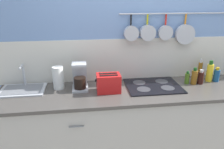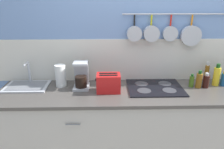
{
  "view_description": "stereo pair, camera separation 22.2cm",
  "coord_description": "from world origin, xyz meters",
  "px_view_note": "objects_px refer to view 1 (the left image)",
  "views": [
    {
      "loc": [
        -0.71,
        -2.07,
        1.84
      ],
      "look_at": [
        -0.44,
        0.0,
        1.08
      ],
      "focal_mm": 35.0,
      "sensor_mm": 36.0,
      "label": 1
    },
    {
      "loc": [
        -0.49,
        -2.09,
        1.84
      ],
      "look_at": [
        -0.44,
        0.0,
        1.08
      ],
      "focal_mm": 35.0,
      "sensor_mm": 36.0,
      "label": 2
    }
  ],
  "objects_px": {
    "toaster": "(108,83)",
    "bottle_sesame_oil": "(210,72)",
    "paper_towel_roll": "(58,78)",
    "bottle_cooking_wine": "(194,77)",
    "bottle_olive_oil": "(187,78)",
    "bottle_dish_soap": "(200,70)",
    "bottle_hot_sauce": "(217,75)",
    "coffee_maker": "(80,78)",
    "bottle_vinegar": "(201,78)"
  },
  "relations": [
    {
      "from": "paper_towel_roll",
      "to": "bottle_hot_sauce",
      "type": "bearing_deg",
      "value": -0.91
    },
    {
      "from": "bottle_sesame_oil",
      "to": "bottle_hot_sauce",
      "type": "height_order",
      "value": "bottle_sesame_oil"
    },
    {
      "from": "toaster",
      "to": "paper_towel_roll",
      "type": "bearing_deg",
      "value": 163.71
    },
    {
      "from": "coffee_maker",
      "to": "bottle_dish_soap",
      "type": "height_order",
      "value": "coffee_maker"
    },
    {
      "from": "paper_towel_roll",
      "to": "toaster",
      "type": "height_order",
      "value": "paper_towel_roll"
    },
    {
      "from": "coffee_maker",
      "to": "toaster",
      "type": "xyz_separation_m",
      "value": [
        0.29,
        -0.12,
        -0.03
      ]
    },
    {
      "from": "coffee_maker",
      "to": "bottle_olive_oil",
      "type": "distance_m",
      "value": 1.21
    },
    {
      "from": "coffee_maker",
      "to": "toaster",
      "type": "height_order",
      "value": "coffee_maker"
    },
    {
      "from": "paper_towel_roll",
      "to": "bottle_hot_sauce",
      "type": "xyz_separation_m",
      "value": [
        1.8,
        -0.03,
        -0.05
      ]
    },
    {
      "from": "toaster",
      "to": "bottle_vinegar",
      "type": "height_order",
      "value": "toaster"
    },
    {
      "from": "paper_towel_roll",
      "to": "bottle_sesame_oil",
      "type": "distance_m",
      "value": 1.72
    },
    {
      "from": "toaster",
      "to": "bottle_hot_sauce",
      "type": "distance_m",
      "value": 1.29
    },
    {
      "from": "bottle_vinegar",
      "to": "bottle_sesame_oil",
      "type": "distance_m",
      "value": 0.16
    },
    {
      "from": "toaster",
      "to": "bottle_hot_sauce",
      "type": "xyz_separation_m",
      "value": [
        1.28,
        0.12,
        -0.02
      ]
    },
    {
      "from": "bottle_dish_soap",
      "to": "toaster",
      "type": "bearing_deg",
      "value": -168.44
    },
    {
      "from": "toaster",
      "to": "bottle_sesame_oil",
      "type": "distance_m",
      "value": 1.21
    },
    {
      "from": "paper_towel_roll",
      "to": "bottle_olive_oil",
      "type": "height_order",
      "value": "paper_towel_roll"
    },
    {
      "from": "coffee_maker",
      "to": "bottle_dish_soap",
      "type": "distance_m",
      "value": 1.42
    },
    {
      "from": "bottle_dish_soap",
      "to": "bottle_cooking_wine",
      "type": "bearing_deg",
      "value": -133.78
    },
    {
      "from": "bottle_cooking_wine",
      "to": "bottle_hot_sauce",
      "type": "relative_size",
      "value": 1.13
    },
    {
      "from": "toaster",
      "to": "bottle_cooking_wine",
      "type": "distance_m",
      "value": 0.98
    },
    {
      "from": "bottle_dish_soap",
      "to": "bottle_sesame_oil",
      "type": "height_order",
      "value": "bottle_sesame_oil"
    },
    {
      "from": "bottle_dish_soap",
      "to": "bottle_sesame_oil",
      "type": "distance_m",
      "value": 0.12
    },
    {
      "from": "bottle_dish_soap",
      "to": "bottle_sesame_oil",
      "type": "bearing_deg",
      "value": -52.1
    },
    {
      "from": "coffee_maker",
      "to": "bottle_sesame_oil",
      "type": "distance_m",
      "value": 1.49
    },
    {
      "from": "bottle_hot_sauce",
      "to": "bottle_cooking_wine",
      "type": "bearing_deg",
      "value": -171.44
    },
    {
      "from": "paper_towel_roll",
      "to": "coffee_maker",
      "type": "distance_m",
      "value": 0.23
    },
    {
      "from": "coffee_maker",
      "to": "bottle_olive_oil",
      "type": "bearing_deg",
      "value": -0.79
    },
    {
      "from": "paper_towel_roll",
      "to": "toaster",
      "type": "bearing_deg",
      "value": -16.29
    },
    {
      "from": "paper_towel_roll",
      "to": "bottle_cooking_wine",
      "type": "distance_m",
      "value": 1.5
    },
    {
      "from": "bottle_olive_oil",
      "to": "bottle_cooking_wine",
      "type": "distance_m",
      "value": 0.08
    },
    {
      "from": "toaster",
      "to": "bottle_sesame_oil",
      "type": "height_order",
      "value": "bottle_sesame_oil"
    },
    {
      "from": "bottle_hot_sauce",
      "to": "bottle_vinegar",
      "type": "bearing_deg",
      "value": -167.96
    },
    {
      "from": "paper_towel_roll",
      "to": "bottle_dish_soap",
      "type": "height_order",
      "value": "same"
    },
    {
      "from": "bottle_olive_oil",
      "to": "bottle_sesame_oil",
      "type": "relative_size",
      "value": 0.58
    },
    {
      "from": "bottle_sesame_oil",
      "to": "bottle_hot_sauce",
      "type": "relative_size",
      "value": 1.47
    },
    {
      "from": "bottle_dish_soap",
      "to": "bottle_hot_sauce",
      "type": "relative_size",
      "value": 1.45
    },
    {
      "from": "bottle_olive_oil",
      "to": "bottle_dish_soap",
      "type": "distance_m",
      "value": 0.25
    },
    {
      "from": "paper_towel_roll",
      "to": "bottle_dish_soap",
      "type": "bearing_deg",
      "value": 2.72
    },
    {
      "from": "bottle_olive_oil",
      "to": "bottle_hot_sauce",
      "type": "height_order",
      "value": "bottle_hot_sauce"
    },
    {
      "from": "paper_towel_roll",
      "to": "coffee_maker",
      "type": "xyz_separation_m",
      "value": [
        0.23,
        -0.03,
        -0.0
      ]
    },
    {
      "from": "bottle_cooking_wine",
      "to": "bottle_hot_sauce",
      "type": "distance_m",
      "value": 0.3
    },
    {
      "from": "toaster",
      "to": "bottle_olive_oil",
      "type": "bearing_deg",
      "value": 6.51
    },
    {
      "from": "bottle_cooking_wine",
      "to": "bottle_sesame_oil",
      "type": "relative_size",
      "value": 0.77
    },
    {
      "from": "bottle_cooking_wine",
      "to": "bottle_hot_sauce",
      "type": "bearing_deg",
      "value": 8.56
    },
    {
      "from": "paper_towel_roll",
      "to": "coffee_maker",
      "type": "relative_size",
      "value": 0.85
    },
    {
      "from": "bottle_olive_oil",
      "to": "bottle_cooking_wine",
      "type": "xyz_separation_m",
      "value": [
        0.07,
        -0.03,
        0.02
      ]
    },
    {
      "from": "coffee_maker",
      "to": "bottle_dish_soap",
      "type": "bearing_deg",
      "value": 4.43
    },
    {
      "from": "paper_towel_roll",
      "to": "toaster",
      "type": "xyz_separation_m",
      "value": [
        0.52,
        -0.15,
        -0.03
      ]
    },
    {
      "from": "toaster",
      "to": "bottle_sesame_oil",
      "type": "relative_size",
      "value": 1.05
    }
  ]
}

